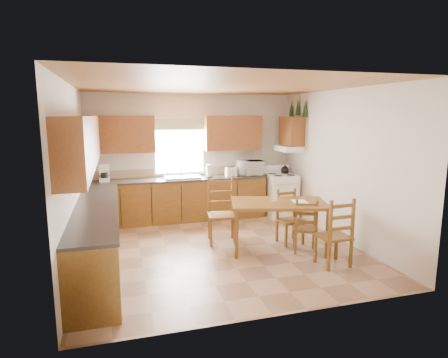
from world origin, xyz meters
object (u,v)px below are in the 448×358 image
object	(u,v)px
stove	(281,196)
chair_far_left	(222,211)
chair_near_right	(305,225)
chair_far_right	(290,217)
dining_table	(278,226)
microwave	(250,168)
chair_near_left	(334,232)

from	to	relation	value
stove	chair_far_left	distance (m)	2.23
chair_near_right	chair_far_left	world-z (taller)	chair_far_left
chair_near_right	chair_far_right	size ratio (longest dim) A/B	0.95
dining_table	chair_far_left	xyz separation A→B (m)	(-0.80, 0.62, 0.16)
microwave	chair_far_left	distance (m)	2.03
chair_far_left	chair_near_left	bearing A→B (deg)	-38.09
stove	dining_table	xyz separation A→B (m)	(-0.96, -1.98, -0.05)
microwave	chair_near_right	xyz separation A→B (m)	(0.09, -2.44, -0.63)
stove	microwave	world-z (taller)	microwave
chair_near_right	dining_table	bearing A→B (deg)	-1.65
stove	chair_near_left	bearing A→B (deg)	-95.24
chair_far_left	chair_far_right	xyz separation A→B (m)	(1.14, -0.37, -0.10)
chair_near_right	chair_far_left	size ratio (longest dim) A/B	0.78
chair_far_right	stove	bearing A→B (deg)	65.47
chair_far_left	chair_far_right	size ratio (longest dim) A/B	1.22
chair_near_left	chair_near_right	world-z (taller)	chair_near_left
stove	chair_near_right	size ratio (longest dim) A/B	1.02
stove	chair_far_right	world-z (taller)	chair_far_right
chair_near_right	stove	bearing A→B (deg)	-80.79
dining_table	chair_near_left	bearing A→B (deg)	-41.83
stove	chair_far_left	xyz separation A→B (m)	(-1.76, -1.36, 0.11)
stove	chair_near_right	world-z (taller)	stove
dining_table	chair_near_left	world-z (taller)	chair_near_left
chair_near_right	chair_far_right	distance (m)	0.45
chair_near_right	chair_far_right	bearing A→B (deg)	-59.09
stove	chair_near_left	world-z (taller)	chair_near_left
chair_near_left	chair_far_right	bearing A→B (deg)	-82.94
stove	chair_near_left	xyz separation A→B (m)	(-0.44, -2.81, 0.06)
microwave	dining_table	world-z (taller)	microwave
dining_table	chair_near_right	xyz separation A→B (m)	(0.40, -0.19, 0.04)
chair_near_left	microwave	bearing A→B (deg)	-88.42
dining_table	chair_far_right	xyz separation A→B (m)	(0.34, 0.26, 0.06)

